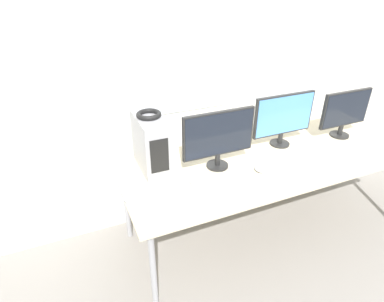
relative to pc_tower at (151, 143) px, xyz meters
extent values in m
plane|color=gray|center=(0.93, -0.67, -0.94)|extent=(14.00, 14.00, 0.00)
cube|color=silver|center=(0.93, 0.36, 0.41)|extent=(8.00, 0.06, 2.70)
cube|color=white|center=(0.38, 0.33, 0.58)|extent=(0.78, 0.01, 1.03)
cube|color=white|center=(1.48, 0.33, 0.58)|extent=(0.78, 0.01, 1.03)
cube|color=beige|center=(0.93, -0.22, -0.22)|extent=(2.41, 0.91, 0.03)
cylinder|color=#99999E|center=(-0.20, -0.59, -0.58)|extent=(0.04, 0.04, 0.71)
cylinder|color=#99999E|center=(-0.20, 0.15, -0.58)|extent=(0.04, 0.04, 0.71)
cylinder|color=#99999E|center=(2.05, 0.15, -0.58)|extent=(0.04, 0.04, 0.71)
cube|color=#9E9EA3|center=(0.00, 0.00, 0.00)|extent=(0.18, 0.40, 0.41)
cube|color=black|center=(0.00, -0.20, 0.00)|extent=(0.13, 0.00, 0.24)
torus|color=black|center=(0.00, 0.00, 0.22)|extent=(0.17, 0.17, 0.03)
cylinder|color=black|center=(0.45, -0.17, -0.20)|extent=(0.16, 0.16, 0.02)
cylinder|color=black|center=(0.45, -0.17, -0.14)|extent=(0.04, 0.04, 0.10)
cube|color=black|center=(0.45, -0.17, 0.07)|extent=(0.55, 0.03, 0.34)
cube|color=black|center=(0.45, -0.19, 0.07)|extent=(0.52, 0.00, 0.31)
cylinder|color=black|center=(1.09, -0.07, -0.20)|extent=(0.16, 0.16, 0.02)
cylinder|color=black|center=(1.09, -0.07, -0.14)|extent=(0.04, 0.04, 0.10)
cube|color=black|center=(1.09, -0.07, 0.07)|extent=(0.54, 0.03, 0.34)
cube|color=#4C8CD8|center=(1.09, -0.08, 0.07)|extent=(0.52, 0.00, 0.31)
cylinder|color=black|center=(1.68, -0.14, -0.20)|extent=(0.16, 0.16, 0.02)
cylinder|color=black|center=(1.68, -0.14, -0.14)|extent=(0.04, 0.04, 0.10)
cube|color=black|center=(1.68, -0.14, 0.05)|extent=(0.49, 0.03, 0.31)
cube|color=black|center=(1.68, -0.16, 0.05)|extent=(0.47, 0.00, 0.29)
cube|color=silver|center=(0.40, -0.36, -0.19)|extent=(0.45, 0.14, 0.02)
cube|color=white|center=(0.40, -0.36, -0.18)|extent=(0.42, 0.12, 0.00)
ellipsoid|color=#B2B2B7|center=(0.70, -0.35, -0.19)|extent=(0.06, 0.09, 0.03)
cube|color=#99999E|center=(-0.23, -0.37, -0.20)|extent=(0.12, 0.16, 0.01)
camera|label=1|loc=(-0.53, -1.97, 1.06)|focal=30.00mm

